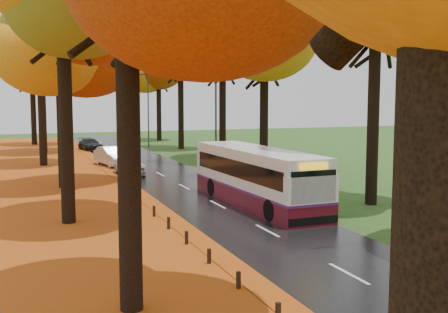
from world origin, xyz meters
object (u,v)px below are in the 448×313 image
streetlamp_near (415,119)px  streetlamp_mid (213,108)px  streetlamp_far (146,104)px  car_silver (113,156)px  bus (257,176)px  car_white (129,165)px  car_dark (90,144)px

streetlamp_near → streetlamp_mid: same height
streetlamp_far → car_silver: bearing=-111.6°
bus → car_white: 13.83m
streetlamp_far → bus: streetlamp_far is taller
car_white → bus: bearing=-74.0°
car_silver → streetlamp_far: bearing=56.8°
streetlamp_far → car_silver: (-6.30, -15.87, -3.91)m
streetlamp_mid → streetlamp_far: same height
bus → streetlamp_near: bearing=-79.5°
car_silver → car_dark: bearing=78.4°
streetlamp_near → car_dark: 42.89m
streetlamp_near → car_white: size_ratio=1.93×
streetlamp_near → streetlamp_far: size_ratio=1.00×
streetlamp_near → bus: bearing=102.9°
car_silver → car_dark: size_ratio=1.14×
bus → car_white: (-3.96, 13.23, -0.79)m
streetlamp_far → bus: 34.98m
car_white → car_dark: 19.77m
car_white → streetlamp_near: bearing=-75.5°
car_white → car_silver: size_ratio=0.89×
bus → car_silver: size_ratio=2.36×
streetlamp_mid → car_dark: streetlamp_mid is taller
car_dark → streetlamp_mid: bearing=-83.6°
car_dark → bus: bearing=-93.7°
streetlamp_near → bus: 9.99m
streetlamp_mid → car_white: size_ratio=1.93×
streetlamp_near → streetlamp_far: bearing=90.0°
streetlamp_mid → car_silver: (-6.30, 6.13, -3.91)m
streetlamp_near → car_silver: 29.09m
streetlamp_mid → car_white: streetlamp_mid is taller
bus → car_silver: 19.37m
streetlamp_near → bus: size_ratio=0.73×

